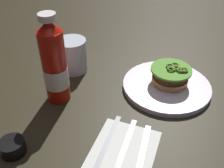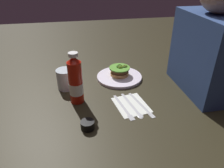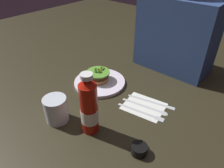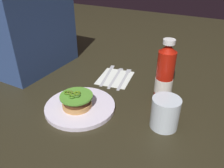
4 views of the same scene
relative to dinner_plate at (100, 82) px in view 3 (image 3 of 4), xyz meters
name	(u,v)px [view 3 (image 3 of 4)]	position (x,y,z in m)	size (l,w,h in m)	color
ground_plane	(97,109)	(0.12, -0.14, -0.01)	(3.00, 3.00, 0.00)	#2A2617
dinner_plate	(100,82)	(0.00, 0.00, 0.00)	(0.24, 0.24, 0.01)	white
burger_sandwich	(98,76)	(-0.01, 0.00, 0.03)	(0.11, 0.11, 0.05)	tan
ketchup_bottle	(89,107)	(0.18, -0.24, 0.10)	(0.06, 0.06, 0.24)	#B1180B
water_glass	(56,109)	(0.05, -0.29, 0.04)	(0.09, 0.09, 0.10)	silver
condiment_cup	(139,149)	(0.37, -0.21, 0.01)	(0.05, 0.05, 0.03)	black
napkin	(144,106)	(0.26, 0.00, -0.01)	(0.16, 0.13, 0.00)	white
fork_utensil	(144,113)	(0.28, -0.04, 0.00)	(0.20, 0.05, 0.00)	silver
spoon_utensil	(151,108)	(0.29, 0.00, 0.00)	(0.20, 0.05, 0.00)	silver
butter_knife	(154,102)	(0.28, 0.04, 0.00)	(0.20, 0.07, 0.00)	silver
diner_person	(178,25)	(0.18, 0.38, 0.22)	(0.37, 0.19, 0.54)	navy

